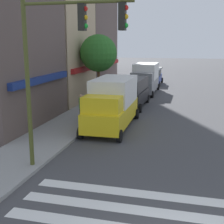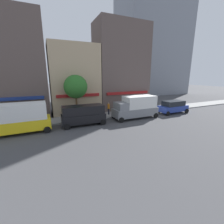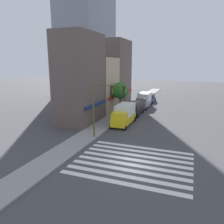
% 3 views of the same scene
% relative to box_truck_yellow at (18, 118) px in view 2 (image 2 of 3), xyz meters
% --- Properties ---
extents(storefront_row, '(24.57, 5.30, 14.03)m').
position_rel_box_truck_yellow_xyz_m(storefront_row, '(7.26, 6.80, 4.89)').
color(storefront_row, brown).
rests_on(storefront_row, ground_plane).
extents(tower_distant, '(21.27, 11.40, 48.21)m').
position_rel_box_truck_yellow_xyz_m(tower_distant, '(34.18, 23.00, 22.52)').
color(tower_distant, gray).
rests_on(tower_distant, ground_plane).
extents(box_truck_yellow, '(6.23, 2.42, 3.04)m').
position_rel_box_truck_yellow_xyz_m(box_truck_yellow, '(0.00, 0.00, 0.00)').
color(box_truck_yellow, yellow).
rests_on(box_truck_yellow, ground_plane).
extents(van_black, '(5.05, 2.22, 2.34)m').
position_rel_box_truck_yellow_xyz_m(van_black, '(6.64, -0.00, -0.30)').
color(van_black, black).
rests_on(van_black, ground_plane).
extents(box_truck_grey, '(6.20, 2.42, 3.04)m').
position_rel_box_truck_yellow_xyz_m(box_truck_grey, '(13.90, 0.00, 0.00)').
color(box_truck_grey, slate).
rests_on(box_truck_grey, ground_plane).
extents(suv_blue, '(4.75, 2.12, 1.94)m').
position_rel_box_truck_yellow_xyz_m(suv_blue, '(20.75, 0.00, -0.56)').
color(suv_blue, navy).
rests_on(suv_blue, ground_plane).
extents(pedestrian_green_top, '(0.32, 0.32, 1.77)m').
position_rel_box_truck_yellow_xyz_m(pedestrian_green_top, '(0.50, 2.21, -0.51)').
color(pedestrian_green_top, '#23232D').
rests_on(pedestrian_green_top, sidewalk_left).
extents(pedestrian_orange_vest, '(0.32, 0.32, 1.77)m').
position_rel_box_truck_yellow_xyz_m(pedestrian_orange_vest, '(11.02, 2.78, -0.51)').
color(pedestrian_orange_vest, '#23232D').
rests_on(pedestrian_orange_vest, sidewalk_left).
extents(street_tree, '(3.02, 3.02, 5.69)m').
position_rel_box_truck_yellow_xyz_m(street_tree, '(6.43, 2.80, 2.73)').
color(street_tree, brown).
rests_on(street_tree, sidewalk_left).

